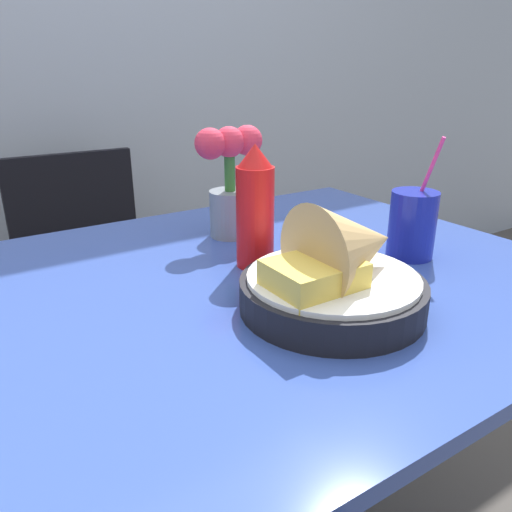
% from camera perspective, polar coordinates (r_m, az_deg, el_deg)
% --- Properties ---
extents(dining_table, '(1.29, 0.89, 0.76)m').
position_cam_1_polar(dining_table, '(0.87, -5.14, -9.17)').
color(dining_table, '#334C9E').
rests_on(dining_table, ground_plane).
extents(chair_far_window, '(0.40, 0.40, 0.85)m').
position_cam_1_polar(chair_far_window, '(1.69, -18.71, -0.97)').
color(chair_far_window, black).
rests_on(chair_far_window, ground_plane).
extents(food_basket, '(0.28, 0.28, 0.17)m').
position_cam_1_polar(food_basket, '(0.75, 9.52, -1.79)').
color(food_basket, black).
rests_on(food_basket, dining_table).
extents(ketchup_bottle, '(0.07, 0.07, 0.22)m').
position_cam_1_polar(ketchup_bottle, '(0.88, -0.10, 5.44)').
color(ketchup_bottle, red).
rests_on(ketchup_bottle, dining_table).
extents(drink_cup, '(0.09, 0.09, 0.23)m').
position_cam_1_polar(drink_cup, '(0.98, 17.40, 3.23)').
color(drink_cup, '#192399').
rests_on(drink_cup, dining_table).
extents(flower_vase, '(0.15, 0.09, 0.23)m').
position_cam_1_polar(flower_vase, '(1.04, -3.01, 8.74)').
color(flower_vase, gray).
rests_on(flower_vase, dining_table).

